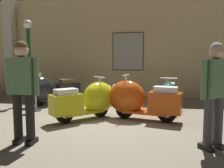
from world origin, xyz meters
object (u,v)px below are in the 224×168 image
Objects in this scene: scooter_3 at (168,96)px; scooter_0 at (49,90)px; scooter_1 at (89,100)px; info_stanchion at (36,95)px; lamppost at (29,58)px; visitor_1 at (215,88)px; scooter_2 at (138,99)px; visitor_0 at (23,85)px.

scooter_0 is at bearing -87.51° from scooter_3.
info_stanchion reaches higher than scooter_1.
scooter_3 is at bearing 7.23° from info_stanchion.
lamppost is 1.56× the size of visitor_1.
visitor_1 is (2.44, -1.64, 0.53)m from scooter_1.
scooter_0 is 0.85m from info_stanchion.
lamppost is (-2.45, 1.82, 1.01)m from scooter_1.
scooter_2 is at bearing -10.87° from info_stanchion.
scooter_3 is at bearing 132.44° from scooter_0.
scooter_3 is at bearing -38.19° from visitor_0.
scooter_1 is at bearing -17.11° from visitor_0.
info_stanchion is at bearing 25.79° from visitor_1.
info_stanchion is at bearing 3.52° from scooter_2.
lamppost reaches higher than visitor_0.
scooter_2 is at bearing -25.22° from lamppost.
visitor_1 is at bearing 140.35° from scooter_2.
scooter_0 is 0.59× the size of lamppost.
lamppost reaches higher than scooter_0.
scooter_1 is at bearing -21.27° from info_stanchion.
scooter_1 reaches higher than scooter_3.
visitor_1 is 1.63× the size of info_stanchion.
visitor_1 is (0.47, -2.77, 0.56)m from scooter_3.
scooter_2 reaches higher than scooter_3.
visitor_0 is at bearing -33.52° from scooter_3.
lamppost reaches higher than scooter_1.
lamppost is at bearing 19.61° from visitor_1.
visitor_0 reaches higher than scooter_1.
scooter_1 is 0.83× the size of scooter_2.
scooter_2 is at bearing -39.24° from scooter_1.
lamppost reaches higher than info_stanchion.
visitor_0 reaches higher than info_stanchion.
scooter_3 is at bearing -25.56° from visitor_1.
scooter_0 is 0.92× the size of visitor_1.
visitor_0 is 1.66× the size of info_stanchion.
scooter_2 is 1.04× the size of visitor_0.
visitor_1 reaches higher than scooter_1.
scooter_3 is at bearing -14.91° from scooter_1.
scooter_0 is at bearing 17.31° from visitor_1.
lamppost reaches higher than visitor_1.
info_stanchion is (-4.14, 2.30, -0.56)m from visitor_1.
scooter_1 is 0.88× the size of visitor_1.
info_stanchion reaches higher than scooter_3.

